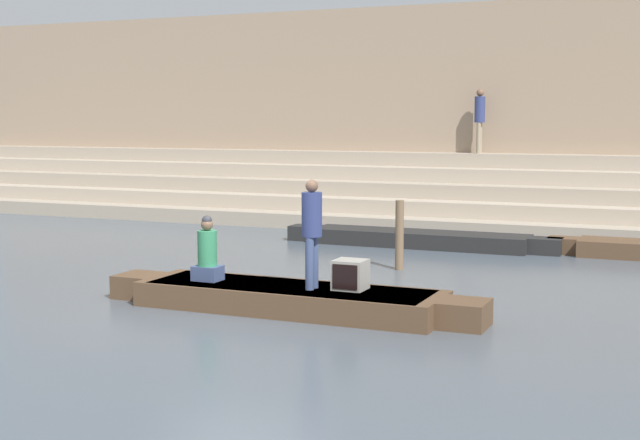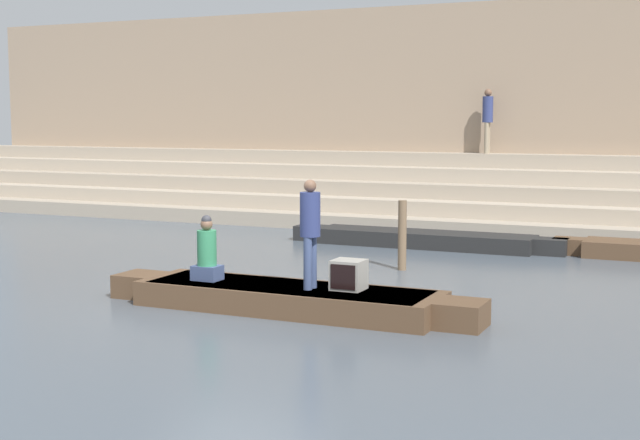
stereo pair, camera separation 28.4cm
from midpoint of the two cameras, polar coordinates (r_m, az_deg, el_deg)
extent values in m
plane|color=#4C5660|center=(14.20, -4.49, -5.48)|extent=(120.00, 120.00, 0.00)
cube|color=tan|center=(24.45, 8.29, -0.01)|extent=(36.00, 3.92, 0.39)
cube|color=#B2A28D|center=(24.78, 8.56, 0.98)|extent=(36.00, 3.13, 0.39)
cube|color=tan|center=(25.12, 8.82, 1.95)|extent=(36.00, 2.35, 0.39)
cube|color=#B2A28D|center=(25.47, 9.08, 2.90)|extent=(36.00, 1.57, 0.39)
cube|color=tan|center=(25.83, 9.32, 3.81)|extent=(36.00, 0.78, 0.39)
cube|color=tan|center=(26.76, 9.94, 6.79)|extent=(34.20, 1.20, 6.24)
cube|color=brown|center=(26.29, 9.48, 0.65)|extent=(34.20, 0.12, 0.60)
cube|color=brown|center=(13.77, -1.48, -5.04)|extent=(4.82, 1.34, 0.38)
cube|color=#993328|center=(13.73, -1.49, -4.36)|extent=(4.43, 1.24, 0.05)
cube|color=brown|center=(12.83, 9.67, -5.99)|extent=(0.67, 0.74, 0.38)
cube|color=brown|center=(15.15, -10.89, -4.09)|extent=(0.67, 0.74, 0.38)
cylinder|color=olive|center=(14.74, -2.70, -3.91)|extent=(2.92, 0.04, 0.04)
cylinder|color=#3D4C75|center=(13.52, 0.12, -2.70)|extent=(0.13, 0.13, 0.80)
cylinder|color=#3D4C75|center=(13.37, -0.18, -2.80)|extent=(0.13, 0.13, 0.80)
cylinder|color=navy|center=(13.34, -0.03, 0.36)|extent=(0.31, 0.31, 0.67)
sphere|color=brown|center=(13.30, -0.03, 2.20)|extent=(0.19, 0.19, 0.19)
cube|color=#3D4C75|center=(14.32, -6.67, -3.38)|extent=(0.43, 0.34, 0.23)
cylinder|color=#338456|center=(14.25, -6.69, -1.79)|extent=(0.31, 0.31, 0.57)
sphere|color=brown|center=(14.20, -6.71, -0.28)|extent=(0.19, 0.19, 0.19)
sphere|color=#333338|center=(14.19, -6.71, -0.01)|extent=(0.16, 0.16, 0.16)
cube|color=#9E998E|center=(13.43, 2.46, -3.52)|extent=(0.47, 0.44, 0.45)
cube|color=black|center=(13.23, 2.09, -3.67)|extent=(0.39, 0.02, 0.37)
cube|color=brown|center=(20.24, 16.03, -1.61)|extent=(0.67, 0.59, 0.35)
cube|color=black|center=(20.69, 7.07, -1.23)|extent=(5.05, 1.06, 0.35)
cube|color=#2D2D2D|center=(20.67, 7.08, -0.81)|extent=(4.65, 0.96, 0.05)
cube|color=black|center=(20.03, 14.96, -1.66)|extent=(0.71, 0.59, 0.35)
cube|color=black|center=(21.72, -0.20, -0.82)|extent=(0.71, 0.59, 0.35)
cylinder|color=brown|center=(17.43, 5.75, -0.98)|extent=(0.17, 0.17, 1.37)
cylinder|color=gray|center=(25.70, 11.00, 5.18)|extent=(0.12, 0.12, 0.87)
cylinder|color=gray|center=(25.54, 10.92, 5.17)|extent=(0.12, 0.12, 0.87)
cylinder|color=navy|center=(25.62, 11.00, 6.96)|extent=(0.29, 0.29, 0.73)
sphere|color=brown|center=(25.63, 11.02, 8.01)|extent=(0.21, 0.21, 0.21)
camera|label=1|loc=(0.14, -89.45, 0.06)|focal=50.00mm
camera|label=2|loc=(0.14, 90.55, -0.06)|focal=50.00mm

